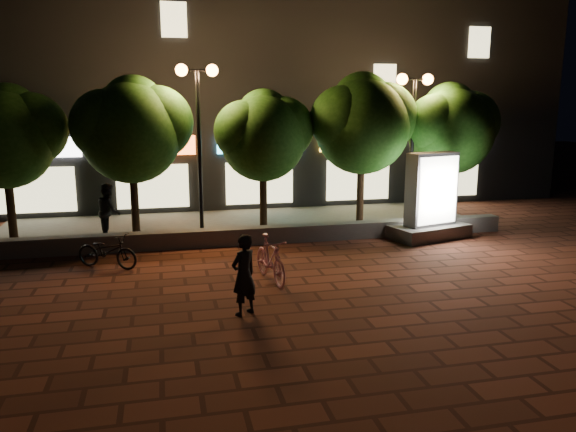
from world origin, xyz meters
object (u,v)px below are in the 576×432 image
object	(u,v)px
tree_far_left	(6,133)
scooter_parked	(107,251)
pedestrian	(109,211)
tree_left	(132,126)
street_lamp_right	(414,110)
street_lamp_left	(198,106)
tree_mid	(264,132)
rider	(244,275)
scooter_pink	(270,259)
tree_far_right	(452,126)
ad_kiosk	(431,204)
tree_right	(363,120)

from	to	relation	value
tree_far_left	scooter_parked	distance (m)	5.08
pedestrian	tree_left	bearing A→B (deg)	-85.42
street_lamp_right	scooter_parked	bearing A→B (deg)	-163.62
tree_left	street_lamp_left	xyz separation A→B (m)	(1.95, -0.26, 0.58)
tree_left	street_lamp_right	world-z (taller)	street_lamp_right
tree_mid	rider	world-z (taller)	tree_mid
scooter_pink	scooter_parked	bearing A→B (deg)	142.98
street_lamp_left	tree_far_left	bearing A→B (deg)	177.24
tree_mid	street_lamp_right	distance (m)	5.00
street_lamp_right	tree_far_right	bearing A→B (deg)	9.61
tree_far_left	scooter_parked	size ratio (longest dim) A/B	2.74
scooter_pink	tree_mid	bearing A→B (deg)	71.25
tree_far_left	street_lamp_right	xyz separation A→B (m)	(12.45, -0.26, 0.60)
street_lamp_left	street_lamp_right	bearing A→B (deg)	0.00
scooter_parked	tree_left	bearing A→B (deg)	17.29
tree_left	scooter_parked	world-z (taller)	tree_left
tree_mid	tree_far_right	world-z (taller)	tree_far_right
street_lamp_right	scooter_pink	distance (m)	8.20
tree_far_left	tree_mid	world-z (taller)	tree_far_left
ad_kiosk	scooter_pink	size ratio (longest dim) A/B	1.48
tree_far_right	scooter_parked	xyz separation A→B (m)	(-11.14, -3.08, -2.92)
tree_mid	street_lamp_left	size ratio (longest dim) A/B	0.87
tree_left	scooter_parked	size ratio (longest dim) A/B	2.89
pedestrian	rider	bearing A→B (deg)	-164.44
tree_left	pedestrian	world-z (taller)	tree_left
street_lamp_right	scooter_parked	xyz separation A→B (m)	(-9.59, -2.82, -3.45)
street_lamp_right	rider	world-z (taller)	street_lamp_right
scooter_parked	tree_right	bearing A→B (deg)	-39.68
ad_kiosk	scooter_parked	distance (m)	9.58
tree_far_left	street_lamp_left	distance (m)	5.50
tree_right	tree_far_right	bearing A→B (deg)	-0.00
tree_left	ad_kiosk	distance (m)	9.37
tree_far_left	scooter_parked	bearing A→B (deg)	-47.17
street_lamp_left	pedestrian	xyz separation A→B (m)	(-2.76, 0.06, -3.10)
street_lamp_right	ad_kiosk	distance (m)	3.30
tree_far_right	scooter_parked	distance (m)	11.93
tree_left	ad_kiosk	bearing A→B (deg)	-12.51
tree_mid	tree_far_right	bearing A→B (deg)	0.00
scooter_pink	rider	world-z (taller)	rider
street_lamp_left	ad_kiosk	xyz separation A→B (m)	(6.90, -1.70, -2.96)
street_lamp_left	scooter_pink	world-z (taller)	street_lamp_left
tree_right	scooter_parked	bearing A→B (deg)	-158.80
street_lamp_left	pedestrian	distance (m)	4.15
ad_kiosk	scooter_pink	world-z (taller)	ad_kiosk
tree_left	tree_far_right	world-z (taller)	tree_left
tree_left	rider	xyz separation A→B (m)	(2.29, -6.98, -2.63)
scooter_parked	tree_far_right	bearing A→B (deg)	-45.42
scooter_parked	rider	bearing A→B (deg)	-113.87
rider	scooter_parked	bearing A→B (deg)	-87.15
pedestrian	tree_far_left	bearing A→B (deg)	76.70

